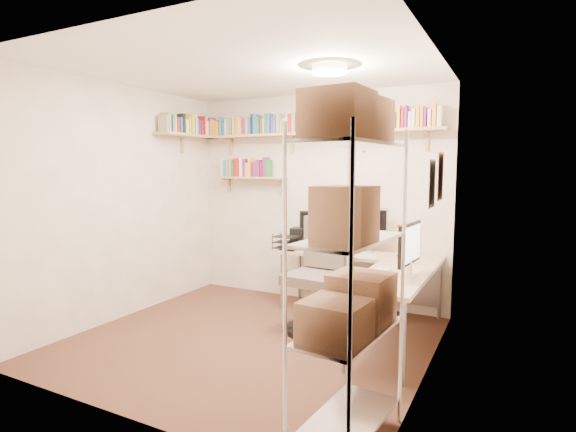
% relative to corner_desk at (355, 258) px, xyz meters
% --- Properties ---
extents(ground, '(3.20, 3.20, 0.00)m').
position_rel_corner_desk_xyz_m(ground, '(-0.69, -0.99, -0.68)').
color(ground, '#412B1B').
rests_on(ground, ground).
extents(room_shell, '(3.24, 3.04, 2.52)m').
position_rel_corner_desk_xyz_m(room_shell, '(-0.69, -0.98, 0.87)').
color(room_shell, '#C1AD9D').
rests_on(room_shell, ground).
extents(wall_shelves, '(3.12, 1.09, 0.80)m').
position_rel_corner_desk_xyz_m(wall_shelves, '(-1.11, 0.32, 1.35)').
color(wall_shelves, tan).
rests_on(wall_shelves, ground).
extents(corner_desk, '(1.83, 1.79, 1.19)m').
position_rel_corner_desk_xyz_m(corner_desk, '(0.00, 0.00, 0.00)').
color(corner_desk, '#D7BA8C').
rests_on(corner_desk, ground).
extents(office_chair, '(0.59, 0.60, 1.13)m').
position_rel_corner_desk_xyz_m(office_chair, '(-0.24, -0.45, -0.20)').
color(office_chair, black).
rests_on(office_chair, ground).
extents(wire_rack, '(0.46, 0.83, 2.02)m').
position_rel_corner_desk_xyz_m(wire_rack, '(0.67, -2.09, 0.57)').
color(wire_rack, silver).
rests_on(wire_rack, ground).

